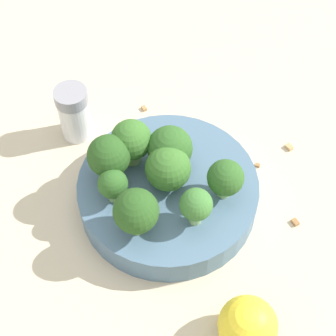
{
  "coord_description": "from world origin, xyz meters",
  "views": [
    {
      "loc": [
        0.07,
        0.34,
        0.55
      ],
      "look_at": [
        0.0,
        0.0,
        0.07
      ],
      "focal_mm": 60.0,
      "sensor_mm": 36.0,
      "label": 1
    }
  ],
  "objects": [
    {
      "name": "ground_plane",
      "position": [
        0.0,
        0.0,
        0.0
      ],
      "size": [
        3.0,
        3.0,
        0.0
      ],
      "primitive_type": "plane",
      "color": "beige"
    },
    {
      "name": "almond_crumb_3",
      "position": [
        -0.0,
        -0.15,
        0.0
      ],
      "size": [
        0.01,
        0.01,
        0.01
      ],
      "primitive_type": "cube",
      "rotation": [
        0.0,
        0.0,
        4.99
      ],
      "color": "#AD7F4C",
      "rests_on": "ground_plane"
    },
    {
      "name": "almond_crumb_1",
      "position": [
        -0.13,
        0.06,
        0.0
      ],
      "size": [
        0.01,
        0.01,
        0.01
      ],
      "primitive_type": "cube",
      "rotation": [
        0.0,
        0.0,
        1.89
      ],
      "color": "olive",
      "rests_on": "ground_plane"
    },
    {
      "name": "almond_crumb_0",
      "position": [
        -0.12,
        -0.03,
        0.0
      ],
      "size": [
        0.01,
        0.01,
        0.01
      ],
      "primitive_type": "cube",
      "rotation": [
        0.0,
        0.0,
        2.61
      ],
      "color": "olive",
      "rests_on": "ground_plane"
    },
    {
      "name": "broccoli_floret_2",
      "position": [
        0.0,
        0.0,
        0.07
      ],
      "size": [
        0.05,
        0.05,
        0.05
      ],
      "color": "#8EB770",
      "rests_on": "bowl"
    },
    {
      "name": "broccoli_floret_5",
      "position": [
        0.06,
        0.01,
        0.06
      ],
      "size": [
        0.03,
        0.03,
        0.04
      ],
      "color": "#7A9E5B",
      "rests_on": "bowl"
    },
    {
      "name": "broccoli_floret_0",
      "position": [
        0.03,
        -0.04,
        0.07
      ],
      "size": [
        0.05,
        0.05,
        0.06
      ],
      "color": "#7A9E5B",
      "rests_on": "bowl"
    },
    {
      "name": "broccoli_floret_6",
      "position": [
        0.06,
        -0.03,
        0.07
      ],
      "size": [
        0.05,
        0.05,
        0.06
      ],
      "color": "#84AD66",
      "rests_on": "bowl"
    },
    {
      "name": "almond_crumb_2",
      "position": [
        -0.16,
        -0.04,
        0.0
      ],
      "size": [
        0.01,
        0.01,
        0.01
      ],
      "primitive_type": "cube",
      "rotation": [
        0.0,
        0.0,
        5.16
      ],
      "color": "tan",
      "rests_on": "ground_plane"
    },
    {
      "name": "lemon_wedge",
      "position": [
        -0.04,
        0.17,
        0.03
      ],
      "size": [
        0.06,
        0.06,
        0.06
      ],
      "primitive_type": "sphere",
      "color": "yellow",
      "rests_on": "ground_plane"
    },
    {
      "name": "bowl",
      "position": [
        0.0,
        0.0,
        0.02
      ],
      "size": [
        0.2,
        0.2,
        0.04
      ],
      "primitive_type": "cylinder",
      "color": "slate",
      "rests_on": "ground_plane"
    },
    {
      "name": "pepper_shaker",
      "position": [
        0.09,
        -0.13,
        0.04
      ],
      "size": [
        0.04,
        0.04,
        0.07
      ],
      "color": "silver",
      "rests_on": "ground_plane"
    },
    {
      "name": "broccoli_floret_1",
      "position": [
        -0.01,
        -0.02,
        0.07
      ],
      "size": [
        0.05,
        0.05,
        0.06
      ],
      "color": "#84AD66",
      "rests_on": "bowl"
    },
    {
      "name": "broccoli_floret_4",
      "position": [
        0.04,
        0.05,
        0.07
      ],
      "size": [
        0.05,
        0.05,
        0.06
      ],
      "color": "#8EB770",
      "rests_on": "bowl"
    },
    {
      "name": "broccoli_floret_3",
      "position": [
        -0.02,
        0.05,
        0.07
      ],
      "size": [
        0.03,
        0.03,
        0.05
      ],
      "color": "#8EB770",
      "rests_on": "bowl"
    },
    {
      "name": "broccoli_floret_7",
      "position": [
        -0.06,
        0.03,
        0.07
      ],
      "size": [
        0.04,
        0.04,
        0.05
      ],
      "color": "#8EB770",
      "rests_on": "bowl"
    }
  ]
}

